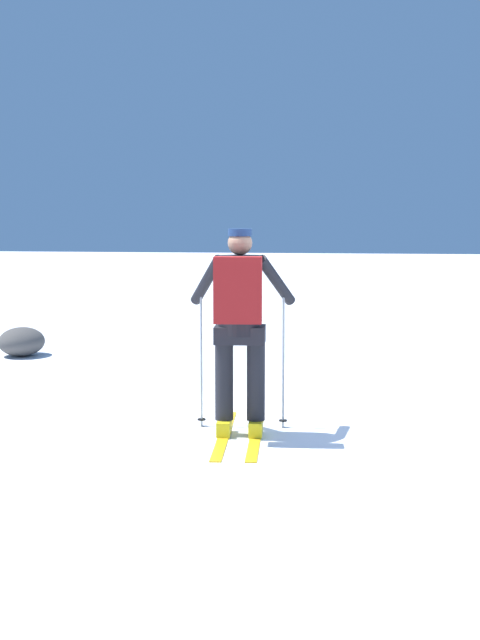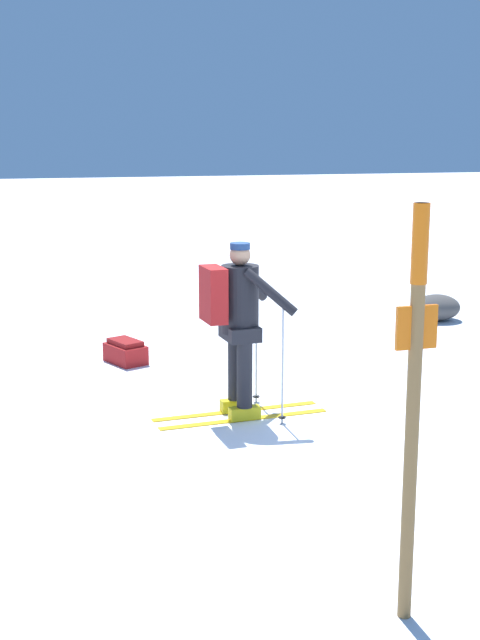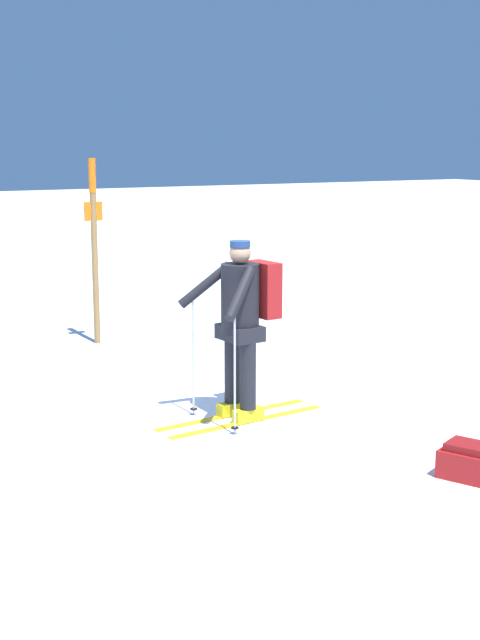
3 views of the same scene
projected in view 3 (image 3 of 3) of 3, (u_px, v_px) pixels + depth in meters
The scene contains 4 objects.
ground_plane at pixel (185, 413), 8.64m from camera, with size 80.00×80.00×0.00m, color white.
skier at pixel (243, 316), 8.29m from camera, with size 1.72×0.92×1.70m.
dropped_backpack at pixel (475, 463), 6.93m from camera, with size 0.51×0.61×0.28m.
trail_marker at pixel (94, 236), 11.37m from camera, with size 0.24×0.09×2.39m.
Camera 3 is at (-3.56, -7.51, 2.59)m, focal length 50.00 mm.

